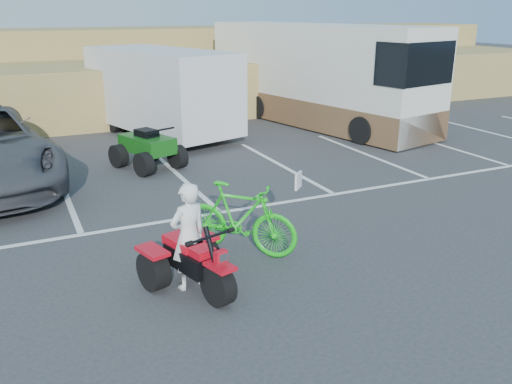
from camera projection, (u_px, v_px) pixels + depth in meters
name	position (u px, v px, depth m)	size (l,w,h in m)	color
ground	(274.00, 260.00, 8.82)	(100.00, 100.00, 0.00)	#333335
parking_stripes	(229.00, 184.00, 12.66)	(28.00, 5.16, 0.01)	white
grass_embankment	(101.00, 74.00, 21.67)	(40.00, 8.50, 3.10)	olive
red_trike_atv	(197.00, 290.00, 7.89)	(1.16, 1.55, 1.01)	red
rider	(189.00, 236.00, 7.74)	(0.58, 0.38, 1.60)	white
green_dirt_bike	(239.00, 218.00, 8.93)	(0.57, 2.02, 1.21)	#14BF19
cargo_trailer	(161.00, 90.00, 17.12)	(3.84, 6.19, 2.69)	silver
rv_motorhome	(316.00, 82.00, 19.05)	(4.33, 9.60, 3.35)	silver
quad_atv_blue	(17.00, 173.00, 13.54)	(1.24, 1.66, 1.08)	navy
quad_atv_green	(149.00, 167.00, 13.98)	(1.28, 1.71, 1.12)	#125213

